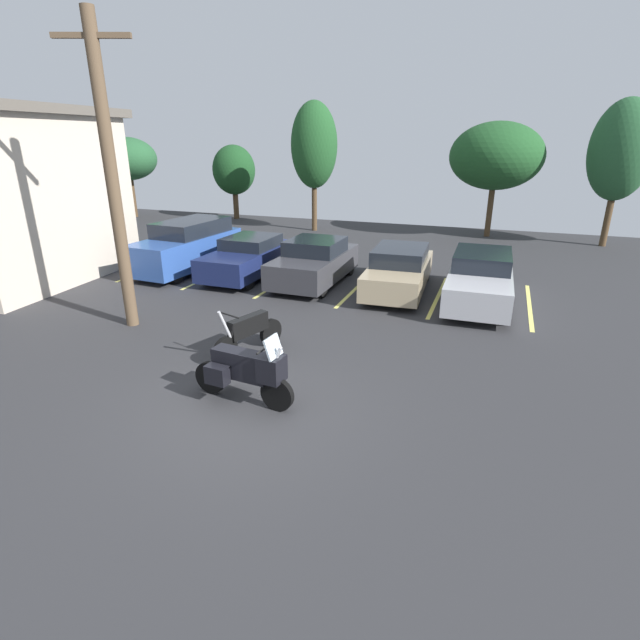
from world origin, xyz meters
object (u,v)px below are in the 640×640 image
car_navy (248,257)px  utility_pole (112,178)px  car_blue (188,246)px  motorcycle_second (248,333)px  car_silver (480,279)px  motorcycle_touring (246,370)px  car_charcoal (314,262)px  car_tan (399,270)px

car_navy → utility_pole: (-0.60, -5.61, 3.19)m
utility_pole → car_navy: bearing=83.9°
car_blue → motorcycle_second: bearing=-46.5°
motorcycle_second → car_silver: bearing=51.0°
motorcycle_touring → car_charcoal: 8.42m
car_blue → car_silver: size_ratio=1.02×
car_blue → utility_pole: bearing=-70.4°
car_charcoal → car_silver: 5.58m
motorcycle_second → car_charcoal: 6.28m
car_charcoal → car_silver: bearing=-2.5°
motorcycle_touring → car_tan: bearing=81.5°
car_tan → motorcycle_second: bearing=-109.8°
motorcycle_second → car_navy: (-3.34, 6.24, 0.16)m
car_blue → car_charcoal: car_blue is taller
motorcycle_touring → car_silver: size_ratio=0.45×
car_blue → car_silver: (10.78, -0.25, -0.18)m
car_charcoal → car_blue: bearing=179.9°
utility_pole → car_charcoal: bearing=60.1°
car_blue → utility_pole: (1.99, -5.61, 2.96)m
car_navy → motorcycle_touring: bearing=-62.1°
car_navy → car_charcoal: size_ratio=1.02×
car_navy → car_silver: (8.18, -0.25, 0.04)m
motorcycle_second → utility_pole: bearing=170.8°
car_blue → car_navy: (2.60, -0.00, -0.22)m
motorcycle_touring → motorcycle_second: bearing=117.2°
motorcycle_touring → car_blue: bearing=130.2°
car_charcoal → utility_pole: size_ratio=0.58×
car_silver → car_tan: bearing=173.7°
car_navy → car_tan: bearing=0.4°
motorcycle_second → car_silver: 7.71m
utility_pole → motorcycle_touring: bearing=-27.9°
motorcycle_touring → car_silver: 8.86m
motorcycle_second → car_tan: car_tan is taller
motorcycle_touring → car_charcoal: size_ratio=0.51×
car_blue → car_navy: bearing=-0.0°
car_charcoal → car_tan: car_charcoal is taller
car_blue → car_charcoal: 5.21m
car_navy → car_silver: 8.19m
motorcycle_touring → utility_pole: 6.47m
car_navy → car_silver: size_ratio=0.91×
motorcycle_touring → car_navy: size_ratio=0.50×
car_charcoal → motorcycle_touring: bearing=-78.0°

